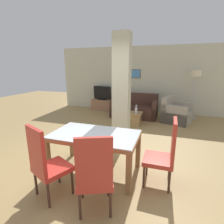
{
  "coord_description": "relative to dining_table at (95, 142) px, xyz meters",
  "views": [
    {
      "loc": [
        1.18,
        -2.62,
        1.86
      ],
      "look_at": [
        0.0,
        0.98,
        0.89
      ],
      "focal_mm": 28.0,
      "sensor_mm": 36.0,
      "label": 1
    }
  ],
  "objects": [
    {
      "name": "dining_chair_near_right",
      "position": [
        0.38,
        -0.87,
        -0.01
      ],
      "size": [
        0.61,
        0.61,
        1.11
      ],
      "rotation": [
        0.0,
        0.0,
        0.41
      ],
      "color": "#C3382D",
      "rests_on": "ground_plane"
    },
    {
      "name": "armchair",
      "position": [
        1.46,
        3.63,
        -0.28
      ],
      "size": [
        1.1,
        1.11,
        0.87
      ],
      "rotation": [
        0.0,
        0.0,
        4.34
      ],
      "color": "#A19888",
      "rests_on": "ground_plane"
    },
    {
      "name": "dining_table",
      "position": [
        0.0,
        0.0,
        0.0
      ],
      "size": [
        1.52,
        0.89,
        0.74
      ],
      "color": "olive",
      "rests_on": "ground_plane"
    },
    {
      "name": "ground_plane",
      "position": [
        0.0,
        0.0,
        -0.58
      ],
      "size": [
        18.0,
        18.0,
        0.0
      ],
      "primitive_type": "plane",
      "color": "#A2834F"
    },
    {
      "name": "dining_chair_head_right",
      "position": [
        1.19,
        0.0,
        -0.01
      ],
      "size": [
        0.46,
        0.46,
        1.11
      ],
      "rotation": [
        0.0,
        0.0,
        1.57
      ],
      "color": "#BE3729",
      "rests_on": "ground_plane"
    },
    {
      "name": "floor_lamp",
      "position": [
        2.04,
        4.33,
        0.91
      ],
      "size": [
        0.37,
        0.37,
        1.76
      ],
      "color": "#B7B7BC",
      "rests_on": "ground_plane"
    },
    {
      "name": "sofa",
      "position": [
        -0.04,
        3.9,
        -0.29
      ],
      "size": [
        1.7,
        0.93,
        0.88
      ],
      "rotation": [
        0.0,
        0.0,
        3.14
      ],
      "color": "#452A21",
      "rests_on": "ground_plane"
    },
    {
      "name": "tv_stand",
      "position": [
        -1.63,
        4.54,
        -0.35
      ],
      "size": [
        0.94,
        0.4,
        0.47
      ],
      "color": "#A06F50",
      "rests_on": "ground_plane"
    },
    {
      "name": "back_wall",
      "position": [
        -0.0,
        4.82,
        0.77
      ],
      "size": [
        7.2,
        0.09,
        2.7
      ],
      "color": "beige",
      "rests_on": "ground_plane"
    },
    {
      "name": "coffee_table",
      "position": [
        0.04,
        2.91,
        -0.37
      ],
      "size": [
        0.71,
        0.49,
        0.41
      ],
      "color": "#977347",
      "rests_on": "ground_plane"
    },
    {
      "name": "dining_chair_near_left",
      "position": [
        -0.38,
        -0.83,
        -0.01
      ],
      "size": [
        0.61,
        0.61,
        1.11
      ],
      "rotation": [
        0.0,
        0.0,
        -0.43
      ],
      "color": "red",
      "rests_on": "ground_plane"
    },
    {
      "name": "divider_pillar",
      "position": [
        0.0,
        1.78,
        0.77
      ],
      "size": [
        0.43,
        0.35,
        2.7
      ],
      "color": "beige",
      "rests_on": "ground_plane"
    },
    {
      "name": "tv_screen",
      "position": [
        -1.63,
        4.54,
        0.17
      ],
      "size": [
        0.85,
        0.26,
        0.59
      ],
      "rotation": [
        0.0,
        0.0,
        2.94
      ],
      "color": "black",
      "rests_on": "tv_stand"
    },
    {
      "name": "bottle",
      "position": [
        0.22,
        2.8,
        -0.06
      ],
      "size": [
        0.08,
        0.08,
        0.28
      ],
      "color": "#B2B7BC",
      "rests_on": "coffee_table"
    }
  ]
}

